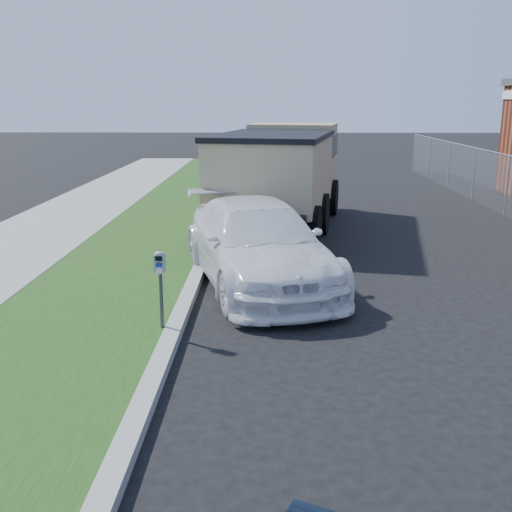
{
  "coord_description": "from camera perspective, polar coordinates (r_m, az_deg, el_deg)",
  "views": [
    {
      "loc": [
        -1.21,
        -8.16,
        3.37
      ],
      "look_at": [
        -1.4,
        1.0,
        1.0
      ],
      "focal_mm": 42.0,
      "sensor_mm": 36.0,
      "label": 1
    }
  ],
  "objects": [
    {
      "name": "dump_truck",
      "position": [
        16.62,
        2.42,
        8.13
      ],
      "size": [
        3.87,
        7.29,
        2.72
      ],
      "rotation": [
        0.0,
        0.0,
        -0.19
      ],
      "color": "black",
      "rests_on": "ground"
    },
    {
      "name": "ground",
      "position": [
        8.91,
        8.99,
        -7.91
      ],
      "size": [
        120.0,
        120.0,
        0.0
      ],
      "primitive_type": "plane",
      "color": "black",
      "rests_on": "ground"
    },
    {
      "name": "parking_meter",
      "position": [
        8.75,
        -9.11,
        -1.64
      ],
      "size": [
        0.17,
        0.12,
        1.18
      ],
      "rotation": [
        0.0,
        0.0,
        -0.08
      ],
      "color": "#3F4247",
      "rests_on": "ground"
    },
    {
      "name": "streetside",
      "position": [
        11.54,
        -21.08,
        -3.13
      ],
      "size": [
        6.12,
        50.0,
        0.15
      ],
      "color": "gray",
      "rests_on": "ground"
    },
    {
      "name": "white_wagon",
      "position": [
        11.36,
        0.17,
        1.27
      ],
      "size": [
        3.55,
        5.69,
        1.54
      ],
      "primitive_type": "imported",
      "rotation": [
        0.0,
        0.0,
        0.28
      ],
      "color": "white",
      "rests_on": "ground"
    }
  ]
}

